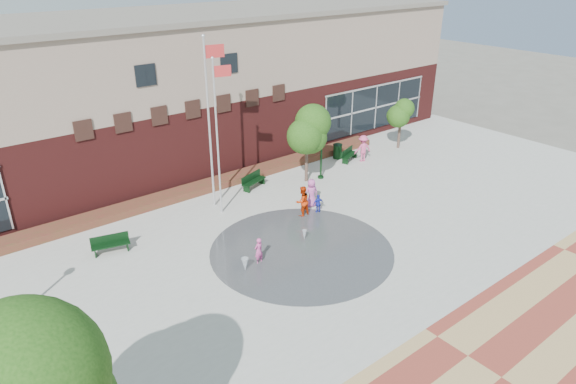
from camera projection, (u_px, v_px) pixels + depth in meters
ground at (348, 280)px, 21.41m from camera, size 120.00×120.00×0.00m
plaza_concrete at (288, 242)px, 24.25m from camera, size 46.00×18.00×0.01m
paver_band at (502, 378)px, 16.44m from camera, size 46.00×6.00×0.01m
splash_pad at (302, 250)px, 23.54m from camera, size 8.40×8.40×0.01m
library_building at (153, 91)px, 31.88m from camera, size 44.40×10.40×9.20m
flower_bed at (206, 190)px, 29.65m from camera, size 26.00×1.20×0.40m
flagpole_left at (218, 131)px, 25.15m from camera, size 0.92×0.32×8.09m
flagpole_right at (210, 116)px, 25.70m from camera, size 1.10×0.27×8.97m
lamp_right at (322, 143)px, 30.22m from camera, size 0.39×0.39×3.66m
bench_left at (111, 248)px, 23.25m from camera, size 1.75×0.88×0.85m
bench_mid at (254, 184)px, 29.75m from camera, size 1.81×1.01×0.88m
bench_right at (349, 157)px, 33.70m from camera, size 1.71×1.02×0.83m
trash_can at (338, 151)px, 34.02m from camera, size 0.61×0.61×1.00m
tree_mid at (307, 128)px, 29.39m from camera, size 2.71×2.71×4.57m
tree_small_right at (401, 111)px, 35.02m from camera, size 2.13×2.13×3.64m
water_jet_a at (245, 272)px, 21.97m from camera, size 0.32×0.32×0.62m
water_jet_b at (304, 240)px, 24.38m from camera, size 0.23×0.23×0.52m
child_splash at (259, 251)px, 22.33m from camera, size 0.50×0.37×1.24m
adult_red at (302, 201)px, 26.36m from camera, size 0.80×0.63×1.65m
adult_pink at (311, 193)px, 27.40m from camera, size 0.85×0.65×1.56m
child_blue at (318, 204)px, 26.79m from camera, size 0.65×0.40×1.04m
person_bench at (363, 148)px, 33.41m from camera, size 1.28×0.95×1.77m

